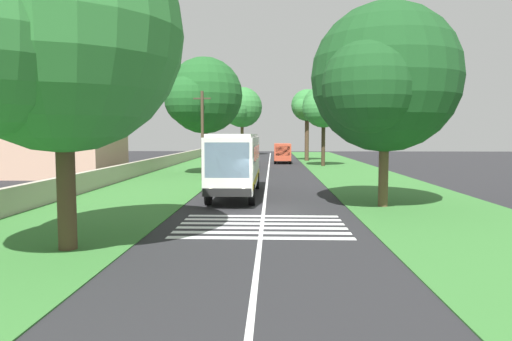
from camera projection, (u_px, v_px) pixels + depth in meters
The scene contains 18 objects.
ground at pixel (264, 209), 23.10m from camera, with size 160.00×160.00×0.00m, color #262628.
grass_verge_left at pixel (168, 179), 38.34m from camera, with size 120.00×8.00×0.04m, color #387533.
grass_verge_right at pixel (368, 180), 37.76m from camera, with size 120.00×8.00×0.04m, color #387533.
centre_line at pixel (267, 180), 38.05m from camera, with size 110.00×0.16×0.01m, color silver.
coach_bus at pixel (236, 160), 28.23m from camera, with size 11.16×2.62×3.73m.
zebra_crossing at pixel (262, 226), 18.90m from camera, with size 4.95×6.80×0.01m.
trailing_car_0 at pixel (248, 166), 44.38m from camera, with size 4.30×1.78×1.43m.
trailing_car_1 at pixel (250, 162), 51.72m from camera, with size 4.30×1.78×1.43m.
trailing_minibus_0 at pixel (282, 151), 60.29m from camera, with size 6.00×2.14×2.53m.
roadside_tree_left_0 at pixel (241, 108), 82.58m from camera, with size 8.67×7.26×12.06m.
roadside_tree_left_1 at pixel (202, 97), 42.90m from camera, with size 8.18×7.03×10.77m.
roadside_tree_left_2 at pixel (52, 38), 14.33m from camera, with size 9.14×7.56×10.61m.
roadside_tree_right_0 at pixel (306, 106), 64.67m from camera, with size 5.10×4.40×9.93m.
roadside_tree_right_1 at pixel (381, 82), 23.49m from camera, with size 8.85×7.45×10.22m.
roadside_tree_right_2 at pixel (322, 108), 53.86m from camera, with size 6.10×4.97×9.37m.
utility_pole at pixel (202, 134), 37.28m from camera, with size 0.24×1.40×7.12m.
roadside_wall at pixel (144, 167), 43.39m from camera, with size 70.00×0.40×1.27m, color #B2A893.
roadside_building at pixel (64, 144), 41.36m from camera, with size 9.11×9.42×5.63m.
Camera 1 is at (-22.89, -0.43, 3.70)m, focal length 32.67 mm.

